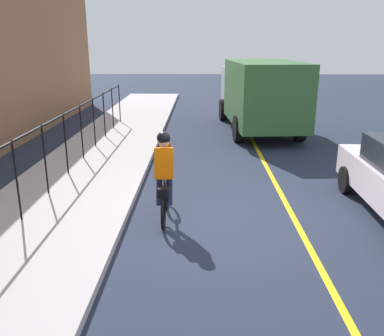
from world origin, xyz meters
The scene contains 7 objects.
ground_plane centered at (0.00, 0.00, 0.00)m, with size 80.00×80.00×0.00m, color #232A3C.
lane_line_centre centered at (0.00, -1.60, 0.00)m, with size 36.00×0.12×0.01m, color yellow.
sidewalk centered at (0.00, 3.40, 0.07)m, with size 40.00×3.20×0.15m, color #B1A9AA.
iron_fence centered at (1.00, 3.80, 1.29)m, with size 17.74×0.04×1.60m.
cyclist_lead centered at (-0.11, 1.04, 0.91)m, with size 1.71×0.37×1.83m.
box_truck_background centered at (8.71, -2.03, 1.55)m, with size 6.86×2.92×2.78m.
traffic_cone_near centered at (5.80, 1.48, 0.29)m, with size 0.36×0.36×0.57m, color #F15713.
Camera 1 is at (-7.75, 0.34, 3.45)m, focal length 38.40 mm.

